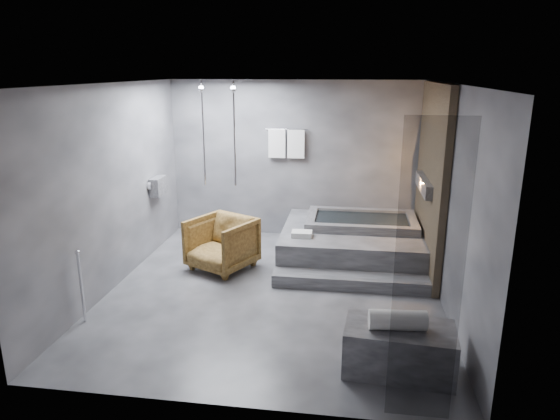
# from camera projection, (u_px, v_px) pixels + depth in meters

# --- Properties ---
(room) EXTENTS (5.00, 5.04, 2.82)m
(room) POSITION_uv_depth(u_px,v_px,m) (305.00, 166.00, 6.65)
(room) COLOR #313133
(room) RESTS_ON ground
(tub_deck) EXTENTS (2.20, 2.00, 0.50)m
(tub_deck) POSITION_uv_depth(u_px,v_px,m) (351.00, 243.00, 8.11)
(tub_deck) COLOR #363639
(tub_deck) RESTS_ON ground
(tub_step) EXTENTS (2.20, 0.36, 0.18)m
(tub_step) POSITION_uv_depth(u_px,v_px,m) (350.00, 281.00, 7.03)
(tub_step) COLOR #363639
(tub_step) RESTS_ON ground
(concrete_bench) EXTENTS (1.14, 0.69, 0.49)m
(concrete_bench) POSITION_uv_depth(u_px,v_px,m) (399.00, 349.00, 5.05)
(concrete_bench) COLOR #353537
(concrete_bench) RESTS_ON ground
(driftwood_chair) EXTENTS (1.17, 1.18, 0.81)m
(driftwood_chair) POSITION_uv_depth(u_px,v_px,m) (222.00, 244.00, 7.62)
(driftwood_chair) COLOR #442D11
(driftwood_chair) RESTS_ON ground
(rolled_towel) EXTENTS (0.58, 0.25, 0.20)m
(rolled_towel) POSITION_uv_depth(u_px,v_px,m) (398.00, 320.00, 4.91)
(rolled_towel) COLOR silver
(rolled_towel) RESTS_ON concrete_bench
(deck_towel) EXTENTS (0.32, 0.23, 0.08)m
(deck_towel) POSITION_uv_depth(u_px,v_px,m) (302.00, 234.00, 7.63)
(deck_towel) COLOR silver
(deck_towel) RESTS_ON tub_deck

